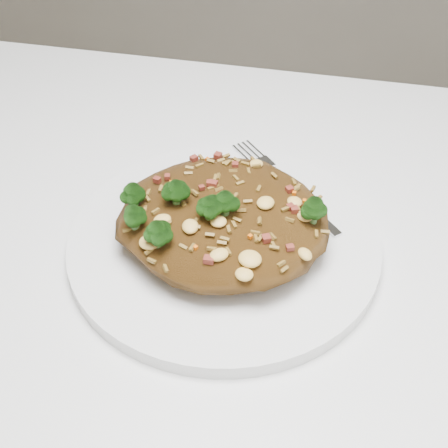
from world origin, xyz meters
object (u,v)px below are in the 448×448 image
(plate, at_px, (224,242))
(fork, at_px, (290,190))
(dining_table, at_px, (311,393))
(fried_rice, at_px, (223,212))

(plate, bearing_deg, fork, 56.72)
(dining_table, height_order, plate, plate)
(plate, bearing_deg, fried_rice, -135.16)
(plate, bearing_deg, dining_table, -37.83)
(plate, xyz_separation_m, fork, (0.05, 0.07, 0.01))
(fried_rice, bearing_deg, fork, 56.55)
(plate, distance_m, fried_rice, 0.04)
(plate, distance_m, fork, 0.09)
(dining_table, distance_m, fried_rice, 0.18)
(fried_rice, distance_m, fork, 0.09)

